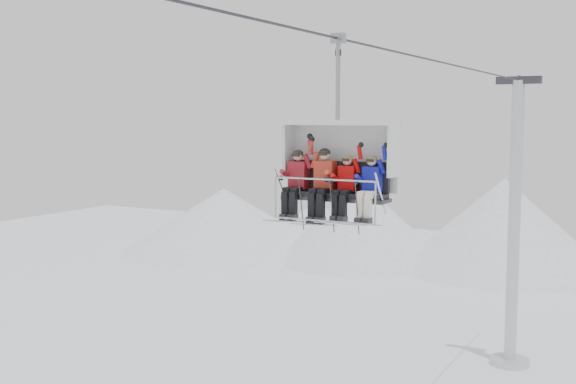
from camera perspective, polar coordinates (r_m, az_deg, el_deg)
The scene contains 8 objects.
ridgeline at distance 55.38m, azimuth 19.70°, elevation -3.56°, with size 72.00×21.00×7.00m.
lift_tower_right at distance 35.14m, azimuth 17.39°, elevation -3.93°, with size 2.00×1.80×13.48m.
haul_cable at distance 13.78m, azimuth 0.00°, elevation 12.92°, with size 0.06×0.06×50.00m, color #303035.
chairlift_carrier at distance 15.85m, azimuth 4.12°, elevation 2.61°, with size 2.54×1.17×3.98m.
skier_far_left at distance 16.01m, azimuth 0.66°, elevation 0.89°, with size 0.41×1.69×1.65m.
skier_center_left at distance 15.71m, azimuth 2.79°, elevation 0.86°, with size 0.44×1.69×1.72m.
skier_center_right at distance 15.48m, azimuth 4.56°, elevation 0.56°, with size 0.38×1.69×1.52m.
skier_far_right at distance 15.26m, azimuth 6.48°, elevation 0.46°, with size 0.38×1.69×1.52m.
Camera 1 is at (6.51, -12.03, 11.62)m, focal length 45.00 mm.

